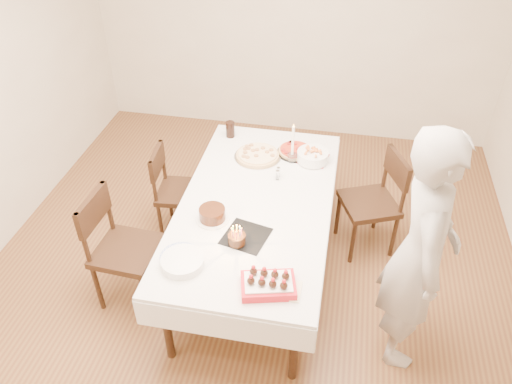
% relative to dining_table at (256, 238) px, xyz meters
% --- Properties ---
extents(floor, '(5.00, 5.00, 0.00)m').
position_rel_dining_table_xyz_m(floor, '(-0.03, -0.10, -0.38)').
color(floor, brown).
rests_on(floor, ground).
extents(wall_back, '(4.50, 0.04, 2.70)m').
position_rel_dining_table_xyz_m(wall_back, '(-0.03, 2.40, 0.98)').
color(wall_back, beige).
rests_on(wall_back, floor).
extents(dining_table, '(1.14, 2.14, 0.75)m').
position_rel_dining_table_xyz_m(dining_table, '(0.00, 0.00, 0.00)').
color(dining_table, white).
rests_on(dining_table, floor).
extents(chair_right_savory, '(0.63, 0.63, 0.93)m').
position_rel_dining_table_xyz_m(chair_right_savory, '(0.88, 0.50, 0.09)').
color(chair_right_savory, black).
rests_on(chair_right_savory, floor).
extents(chair_left_savory, '(0.48, 0.48, 0.86)m').
position_rel_dining_table_xyz_m(chair_left_savory, '(-0.75, 0.39, 0.06)').
color(chair_left_savory, black).
rests_on(chair_left_savory, floor).
extents(chair_left_dessert, '(0.53, 0.53, 0.97)m').
position_rel_dining_table_xyz_m(chair_left_dessert, '(-0.91, -0.45, 0.11)').
color(chair_left_dessert, black).
rests_on(chair_left_dessert, floor).
extents(person, '(0.44, 0.67, 1.82)m').
position_rel_dining_table_xyz_m(person, '(1.16, -0.50, 0.54)').
color(person, '#AFABA5').
rests_on(person, floor).
extents(pizza_white, '(0.52, 0.52, 0.04)m').
position_rel_dining_table_xyz_m(pizza_white, '(-0.10, 0.60, 0.40)').
color(pizza_white, beige).
rests_on(pizza_white, dining_table).
extents(pizza_pepperoni, '(0.42, 0.42, 0.04)m').
position_rel_dining_table_xyz_m(pizza_pepperoni, '(0.21, 0.73, 0.40)').
color(pizza_pepperoni, red).
rests_on(pizza_pepperoni, dining_table).
extents(red_placemat, '(0.27, 0.27, 0.01)m').
position_rel_dining_table_xyz_m(red_placemat, '(0.37, 0.66, 0.38)').
color(red_placemat, '#B21E1E').
rests_on(red_placemat, dining_table).
extents(pasta_bowl, '(0.35, 0.35, 0.09)m').
position_rel_dining_table_xyz_m(pasta_bowl, '(0.37, 0.63, 0.43)').
color(pasta_bowl, white).
rests_on(pasta_bowl, dining_table).
extents(taper_candle, '(0.10, 0.10, 0.36)m').
position_rel_dining_table_xyz_m(taper_candle, '(0.19, 0.60, 0.56)').
color(taper_candle, white).
rests_on(taper_candle, dining_table).
extents(shaker_pair, '(0.10, 0.10, 0.09)m').
position_rel_dining_table_xyz_m(shaker_pair, '(0.11, 0.32, 0.42)').
color(shaker_pair, white).
rests_on(shaker_pair, dining_table).
extents(cola_glass, '(0.10, 0.10, 0.15)m').
position_rel_dining_table_xyz_m(cola_glass, '(-0.41, 0.89, 0.45)').
color(cola_glass, black).
rests_on(cola_glass, dining_table).
extents(layer_cake, '(0.31, 0.31, 0.10)m').
position_rel_dining_table_xyz_m(layer_cake, '(-0.27, -0.26, 0.42)').
color(layer_cake, '#381B0E').
rests_on(layer_cake, dining_table).
extents(cake_board, '(0.36, 0.36, 0.01)m').
position_rel_dining_table_xyz_m(cake_board, '(0.00, -0.39, 0.38)').
color(cake_board, black).
rests_on(cake_board, dining_table).
extents(birthday_cake, '(0.13, 0.13, 0.13)m').
position_rel_dining_table_xyz_m(birthday_cake, '(-0.04, -0.48, 0.45)').
color(birthday_cake, '#371F0F').
rests_on(birthday_cake, dining_table).
extents(strawberry_box, '(0.38, 0.30, 0.08)m').
position_rel_dining_table_xyz_m(strawberry_box, '(0.24, -0.83, 0.42)').
color(strawberry_box, red).
rests_on(strawberry_box, dining_table).
extents(box_lid, '(0.26, 0.18, 0.02)m').
position_rel_dining_table_xyz_m(box_lid, '(0.32, -0.83, 0.38)').
color(box_lid, beige).
rests_on(box_lid, dining_table).
extents(plate_stack, '(0.37, 0.37, 0.06)m').
position_rel_dining_table_xyz_m(plate_stack, '(-0.35, -0.74, 0.40)').
color(plate_stack, white).
rests_on(plate_stack, dining_table).
extents(china_plate, '(0.31, 0.31, 0.01)m').
position_rel_dining_table_xyz_m(china_plate, '(-0.39, -0.67, 0.38)').
color(china_plate, white).
rests_on(china_plate, dining_table).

